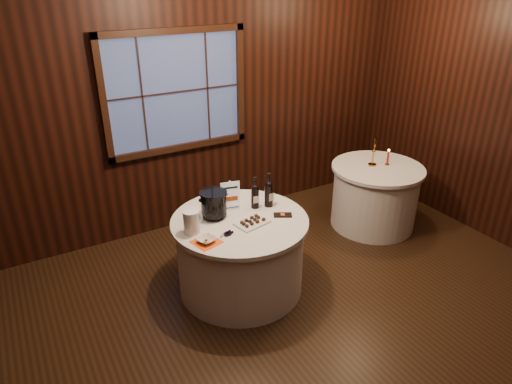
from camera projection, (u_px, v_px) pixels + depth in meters
ground at (298, 352)px, 3.78m from camera, size 6.00×6.00×0.00m
back_wall at (176, 101)px, 5.04m from camera, size 6.00×0.10×3.00m
main_table at (240, 254)px, 4.39m from camera, size 1.28×1.28×0.77m
side_table at (375, 196)px, 5.51m from camera, size 1.08×1.08×0.77m
sign_stand at (230, 199)px, 4.36m from camera, size 0.18×0.12×0.30m
port_bottle_left at (255, 195)px, 4.37m from camera, size 0.08×0.08×0.32m
port_bottle_right at (269, 192)px, 4.39m from camera, size 0.08×0.09×0.35m
ice_bucket at (214, 204)px, 4.20m from camera, size 0.25×0.25×0.26m
chocolate_plate at (252, 222)px, 4.14m from camera, size 0.33×0.26×0.04m
chocolate_box at (283, 215)px, 4.28m from camera, size 0.19×0.16×0.01m
grape_bunch at (229, 233)px, 3.96m from camera, size 0.15×0.07×0.03m
glass_pitcher at (192, 222)px, 3.96m from camera, size 0.20×0.15×0.22m
orange_napkin at (206, 242)px, 3.86m from camera, size 0.26×0.26×0.00m
cracker_bowl at (206, 240)px, 3.85m from camera, size 0.19×0.19×0.04m
brass_candlestick at (373, 156)px, 5.33m from camera, size 0.10×0.10×0.35m
red_candle at (388, 159)px, 5.36m from camera, size 0.05×0.05×0.20m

